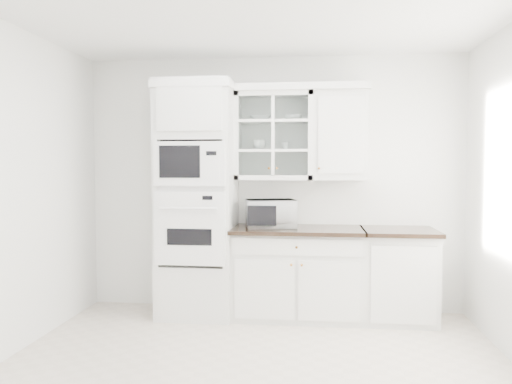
# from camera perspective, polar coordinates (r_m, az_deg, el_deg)

# --- Properties ---
(ground) EXTENTS (4.00, 3.50, 0.01)m
(ground) POSITION_cam_1_polar(r_m,az_deg,el_deg) (3.94, -0.31, -20.07)
(ground) COLOR beige
(ground) RESTS_ON ground
(room_shell) EXTENTS (4.00, 3.50, 2.70)m
(room_shell) POSITION_cam_1_polar(r_m,az_deg,el_deg) (4.05, 0.41, 6.29)
(room_shell) COLOR white
(room_shell) RESTS_ON ground
(oven_column) EXTENTS (0.76, 0.68, 2.40)m
(oven_column) POSITION_cam_1_polar(r_m,az_deg,el_deg) (5.16, -6.72, -0.84)
(oven_column) COLOR silver
(oven_column) RESTS_ON ground
(base_cabinet_run) EXTENTS (1.32, 0.67, 0.92)m
(base_cabinet_run) POSITION_cam_1_polar(r_m,az_deg,el_deg) (5.16, 4.76, -9.11)
(base_cabinet_run) COLOR silver
(base_cabinet_run) RESTS_ON ground
(extra_base_cabinet) EXTENTS (0.72, 0.67, 0.92)m
(extra_base_cabinet) POSITION_cam_1_polar(r_m,az_deg,el_deg) (5.23, 15.92, -9.05)
(extra_base_cabinet) COLOR silver
(extra_base_cabinet) RESTS_ON ground
(upper_cabinet_glass) EXTENTS (0.80, 0.33, 0.90)m
(upper_cabinet_glass) POSITION_cam_1_polar(r_m,az_deg,el_deg) (5.20, 2.11, 6.38)
(upper_cabinet_glass) COLOR silver
(upper_cabinet_glass) RESTS_ON room_shell
(upper_cabinet_solid) EXTENTS (0.55, 0.33, 0.90)m
(upper_cabinet_solid) POSITION_cam_1_polar(r_m,az_deg,el_deg) (5.19, 9.60, 6.34)
(upper_cabinet_solid) COLOR silver
(upper_cabinet_solid) RESTS_ON room_shell
(crown_molding) EXTENTS (2.14, 0.38, 0.07)m
(crown_molding) POSITION_cam_1_polar(r_m,az_deg,el_deg) (5.24, 0.93, 11.69)
(crown_molding) COLOR white
(crown_molding) RESTS_ON room_shell
(countertop_microwave) EXTENTS (0.56, 0.50, 0.28)m
(countertop_microwave) POSITION_cam_1_polar(r_m,az_deg,el_deg) (5.08, 1.69, -2.46)
(countertop_microwave) COLOR white
(countertop_microwave) RESTS_ON base_cabinet_run
(bowl_a) EXTENTS (0.27, 0.27, 0.05)m
(bowl_a) POSITION_cam_1_polar(r_m,az_deg,el_deg) (5.21, 0.48, 8.43)
(bowl_a) COLOR white
(bowl_a) RESTS_ON upper_cabinet_glass
(bowl_b) EXTENTS (0.21, 0.21, 0.06)m
(bowl_b) POSITION_cam_1_polar(r_m,az_deg,el_deg) (5.20, 4.30, 8.46)
(bowl_b) COLOR white
(bowl_b) RESTS_ON upper_cabinet_glass
(cup_a) EXTENTS (0.17, 0.17, 0.10)m
(cup_a) POSITION_cam_1_polar(r_m,az_deg,el_deg) (5.20, 0.40, 5.40)
(cup_a) COLOR white
(cup_a) RESTS_ON upper_cabinet_glass
(cup_b) EXTENTS (0.09, 0.09, 0.08)m
(cup_b) POSITION_cam_1_polar(r_m,az_deg,el_deg) (5.20, 3.39, 5.27)
(cup_b) COLOR white
(cup_b) RESTS_ON upper_cabinet_glass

